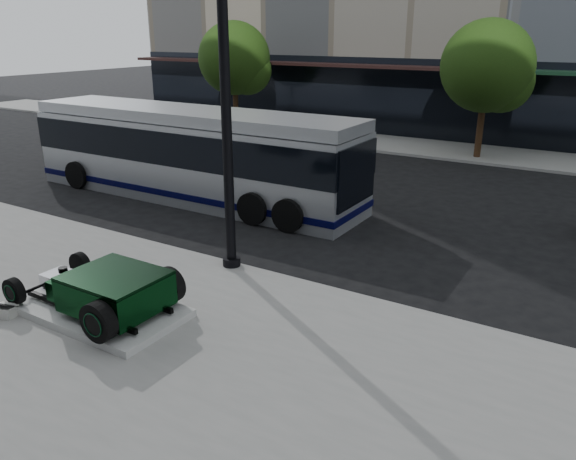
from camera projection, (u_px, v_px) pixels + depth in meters
The scene contains 8 objects.
ground at pixel (310, 248), 14.54m from camera, with size 120.00×120.00×0.00m, color black.
sidewalk_far at pixel (460, 152), 25.75m from camera, with size 70.00×4.00×0.12m, color gray.
street_trees at pixel (491, 70), 23.19m from camera, with size 29.80×3.80×5.70m.
display_plinth at pixel (99, 310), 10.92m from camera, with size 3.40×1.80×0.15m, color silver.
hot_rod at pixel (108, 290), 10.58m from camera, with size 3.22×2.00×0.81m.
info_plaque at pixel (6, 310), 10.78m from camera, with size 0.46×0.39×0.31m.
lamppost at pixel (226, 116), 11.99m from camera, with size 0.41×0.41×7.52m.
transit_bus at pixel (191, 153), 18.50m from camera, with size 12.12×2.88×2.92m.
Camera 1 is at (6.62, -11.82, 5.33)m, focal length 35.00 mm.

